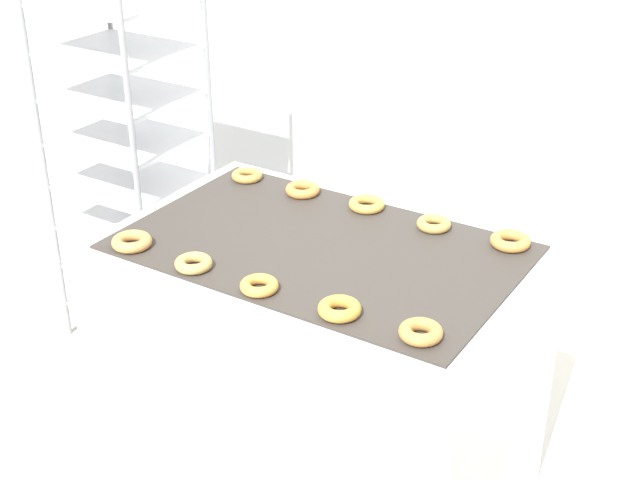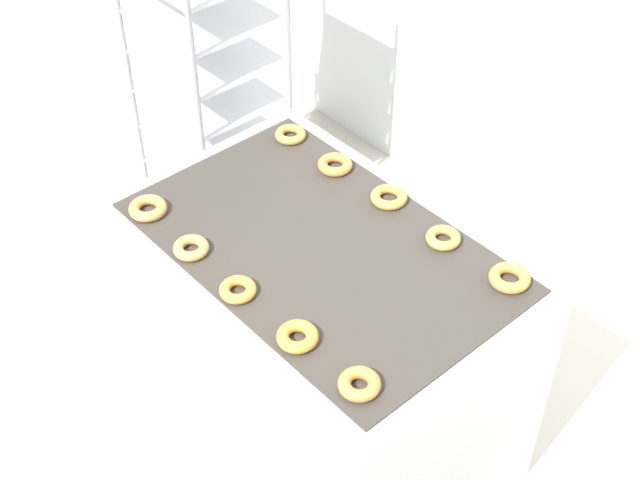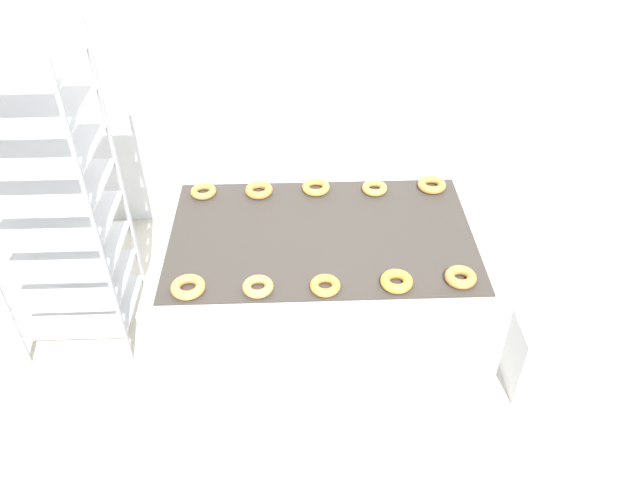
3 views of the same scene
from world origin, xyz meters
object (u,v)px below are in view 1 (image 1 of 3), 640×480
(donut_far_leftmost, at_px, (247,175))
(donut_far_center, at_px, (367,204))
(donut_near_left, at_px, (193,263))
(donut_far_rightmost, at_px, (510,241))
(donut_far_left, at_px, (303,190))
(donut_near_rightmost, at_px, (421,332))
(donut_near_right, at_px, (340,309))
(donut_near_leftmost, at_px, (132,242))
(baking_rack_cart, at_px, (129,162))
(donut_far_right, at_px, (434,224))
(donut_near_center, at_px, (258,285))
(fryer_machine, at_px, (320,374))

(donut_far_leftmost, bearing_deg, donut_far_center, 1.47)
(donut_near_left, distance_m, donut_far_center, 0.66)
(donut_near_left, height_order, donut_far_rightmost, donut_far_rightmost)
(donut_far_left, bearing_deg, donut_near_rightmost, -38.46)
(donut_near_right, height_order, donut_far_left, donut_near_right)
(donut_far_left, bearing_deg, donut_near_right, -49.76)
(donut_near_leftmost, bearing_deg, baking_rack_cart, 134.10)
(donut_near_rightmost, bearing_deg, donut_far_right, 112.64)
(donut_far_right, height_order, donut_far_rightmost, donut_far_rightmost)
(baking_rack_cart, height_order, donut_far_right, baking_rack_cart)
(donut_near_right, distance_m, donut_far_left, 0.79)
(donut_near_leftmost, xyz_separation_m, donut_near_center, (0.48, -0.01, -0.00))
(donut_far_center, bearing_deg, donut_near_left, -109.82)
(fryer_machine, distance_m, donut_near_leftmost, 0.75)
(donut_near_center, relative_size, donut_near_rightmost, 0.95)
(donut_near_left, distance_m, donut_near_right, 0.49)
(donut_near_center, height_order, donut_far_center, same)
(donut_far_right, bearing_deg, donut_far_leftmost, 179.77)
(donut_near_right, bearing_deg, fryer_machine, 129.55)
(donut_near_rightmost, distance_m, donut_far_left, 0.94)
(fryer_machine, xyz_separation_m, donut_near_left, (-0.24, -0.31, 0.49))
(fryer_machine, relative_size, donut_near_center, 11.90)
(baking_rack_cart, bearing_deg, donut_far_left, -9.30)
(donut_near_center, xyz_separation_m, donut_far_center, (-0.01, 0.62, 0.00))
(donut_near_rightmost, xyz_separation_m, donut_far_left, (-0.74, 0.59, -0.00))
(donut_near_leftmost, distance_m, donut_far_center, 0.77)
(donut_near_right, height_order, donut_far_center, donut_near_right)
(donut_near_rightmost, bearing_deg, donut_far_left, 141.54)
(fryer_machine, bearing_deg, donut_near_leftmost, -147.38)
(donut_near_center, bearing_deg, donut_near_leftmost, 178.94)
(donut_far_center, xyz_separation_m, donut_far_right, (0.25, -0.02, -0.00))
(donut_far_leftmost, xyz_separation_m, donut_far_left, (0.24, -0.00, 0.00))
(donut_near_left, relative_size, donut_far_leftmost, 1.01)
(donut_near_right, bearing_deg, donut_far_center, 113.30)
(fryer_machine, distance_m, donut_near_right, 0.63)
(donut_near_center, xyz_separation_m, donut_near_right, (0.26, 0.01, 0.00))
(fryer_machine, distance_m, donut_near_left, 0.63)
(fryer_machine, height_order, donut_far_right, donut_far_right)
(donut_far_rightmost, bearing_deg, fryer_machine, -147.89)
(fryer_machine, xyz_separation_m, baking_rack_cart, (-1.21, 0.45, 0.33))
(donut_near_center, relative_size, donut_far_rightmost, 0.88)
(donut_far_leftmost, height_order, donut_far_right, same)
(donut_near_rightmost, xyz_separation_m, donut_far_rightmost, (0.00, 0.60, -0.00))
(fryer_machine, relative_size, donut_near_leftmost, 10.56)
(donut_far_right, relative_size, donut_far_rightmost, 0.89)
(donut_near_left, relative_size, donut_near_center, 1.02)
(donut_far_center, bearing_deg, donut_far_left, -176.74)
(donut_far_rightmost, bearing_deg, donut_near_leftmost, -147.64)
(fryer_machine, xyz_separation_m, donut_near_right, (0.25, -0.31, 0.49))
(donut_far_center, bearing_deg, donut_near_right, -66.70)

